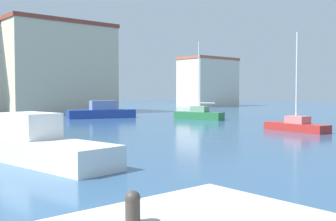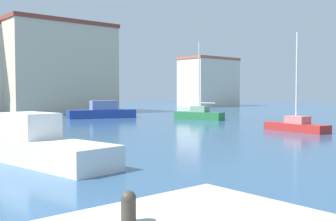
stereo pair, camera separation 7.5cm
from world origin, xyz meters
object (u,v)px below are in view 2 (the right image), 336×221
(sailboat_green_inner_mooring, at_px, (199,114))
(motorboat_white_far_right, at_px, (38,146))
(mooring_bollard, at_px, (128,205))
(sailboat_red_far_left, at_px, (296,125))
(motorboat_blue_outer_mooring, at_px, (102,112))

(sailboat_green_inner_mooring, xyz_separation_m, motorboat_white_far_right, (-22.36, -13.37, 0.10))
(sailboat_green_inner_mooring, bearing_deg, mooring_bollard, -136.70)
(sailboat_green_inner_mooring, bearing_deg, sailboat_red_far_left, -105.17)
(mooring_bollard, height_order, motorboat_blue_outer_mooring, motorboat_blue_outer_mooring)
(motorboat_white_far_right, distance_m, motorboat_blue_outer_mooring, 27.15)
(sailboat_green_inner_mooring, distance_m, motorboat_blue_outer_mooring, 10.35)
(motorboat_blue_outer_mooring, height_order, sailboat_red_far_left, sailboat_red_far_left)
(mooring_bollard, bearing_deg, motorboat_white_far_right, 73.49)
(mooring_bollard, relative_size, motorboat_blue_outer_mooring, 0.06)
(sailboat_green_inner_mooring, relative_size, motorboat_blue_outer_mooring, 1.06)
(motorboat_white_far_right, bearing_deg, sailboat_green_inner_mooring, 30.89)
(mooring_bollard, distance_m, sailboat_red_far_left, 24.55)
(sailboat_green_inner_mooring, bearing_deg, motorboat_blue_outer_mooring, 126.08)
(mooring_bollard, xyz_separation_m, motorboat_white_far_right, (3.17, 10.68, -0.48))
(sailboat_green_inner_mooring, distance_m, sailboat_red_far_left, 13.58)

